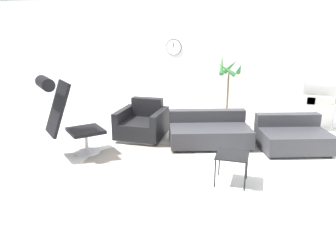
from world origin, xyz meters
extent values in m
plane|color=silver|center=(0.00, 0.00, 0.00)|extent=(12.00, 12.00, 0.00)
cube|color=white|center=(0.00, 2.77, 1.40)|extent=(12.00, 0.06, 2.80)
cylinder|color=black|center=(-0.41, 2.73, 1.67)|extent=(0.38, 0.01, 0.38)
cylinder|color=white|center=(-0.41, 2.73, 1.67)|extent=(0.35, 0.02, 0.35)
cube|color=black|center=(-0.41, 2.72, 1.72)|extent=(0.01, 0.01, 0.11)
cylinder|color=gray|center=(-0.05, -0.33, 0.00)|extent=(1.98, 1.98, 0.01)
cylinder|color=#BCBCC1|center=(-1.17, -0.15, 0.01)|extent=(0.62, 0.62, 0.02)
cylinder|color=#BCBCC1|center=(-1.17, -0.15, 0.19)|extent=(0.06, 0.06, 0.35)
cube|color=black|center=(-1.17, -0.15, 0.41)|extent=(0.80, 0.79, 0.06)
cube|color=black|center=(-1.45, -0.47, 0.86)|extent=(0.66, 0.65, 0.86)
cylinder|color=black|center=(-1.55, -0.58, 1.28)|extent=(0.52, 0.49, 0.20)
cube|color=silver|center=(-0.53, 0.88, 0.03)|extent=(0.73, 0.76, 0.06)
cube|color=black|center=(-0.53, 0.88, 0.21)|extent=(0.65, 0.92, 0.30)
cube|color=black|center=(-0.54, 1.24, 0.55)|extent=(0.63, 0.20, 0.38)
cube|color=black|center=(-0.16, 0.89, 0.32)|extent=(0.14, 0.91, 0.51)
cube|color=black|center=(-0.91, 0.87, 0.32)|extent=(0.14, 0.91, 0.51)
cube|color=black|center=(0.82, 0.88, 0.03)|extent=(1.50, 1.15, 0.05)
cube|color=#333338|center=(0.82, 0.88, 0.21)|extent=(1.68, 1.33, 0.31)
cube|color=#333338|center=(0.70, 1.21, 0.48)|extent=(1.45, 0.67, 0.22)
cube|color=black|center=(2.30, 1.02, 0.03)|extent=(1.25, 1.07, 0.05)
cube|color=#333338|center=(2.30, 1.02, 0.21)|extent=(1.40, 1.23, 0.31)
cube|color=#333338|center=(2.19, 1.35, 0.48)|extent=(1.18, 0.57, 0.22)
cube|color=black|center=(1.38, -0.60, 0.42)|extent=(0.44, 0.44, 0.02)
cylinder|color=black|center=(1.18, -0.80, 0.20)|extent=(0.02, 0.02, 0.41)
cylinder|color=black|center=(1.58, -0.80, 0.20)|extent=(0.02, 0.02, 0.41)
cylinder|color=black|center=(1.18, -0.40, 0.20)|extent=(0.02, 0.02, 0.41)
cylinder|color=black|center=(1.58, -0.40, 0.20)|extent=(0.02, 0.02, 0.41)
cylinder|color=brown|center=(0.96, 2.24, 0.14)|extent=(0.32, 0.32, 0.27)
cylinder|color=#382819|center=(0.96, 2.24, 0.26)|extent=(0.29, 0.29, 0.02)
cylinder|color=brown|center=(0.96, 2.24, 0.72)|extent=(0.04, 0.04, 0.89)
cone|color=#2D6B33|center=(1.18, 2.28, 1.27)|extent=(0.19, 0.50, 0.30)
cone|color=#2D6B33|center=(0.98, 2.37, 1.30)|extent=(0.35, 0.15, 0.35)
cone|color=#2D6B33|center=(0.81, 2.22, 1.35)|extent=(0.15, 0.40, 0.43)
cone|color=#2D6B33|center=(0.93, 2.05, 1.28)|extent=(0.45, 0.18, 0.31)
cylinder|color=#BCBCC1|center=(2.17, 2.58, 1.04)|extent=(0.03, 0.03, 2.08)
cube|color=silver|center=(2.68, 2.46, 0.56)|extent=(1.08, 0.28, 0.02)
cube|color=silver|center=(2.68, 2.46, 1.59)|extent=(1.08, 0.28, 0.02)
cube|color=beige|center=(2.64, 2.45, 0.65)|extent=(0.23, 0.24, 0.15)
cube|color=silver|center=(2.41, 2.45, 1.67)|extent=(0.21, 0.24, 0.13)
cube|color=#B7B2A8|center=(2.83, 2.45, 0.66)|extent=(0.47, 0.24, 0.16)
camera|label=1|loc=(1.74, -4.89, 2.10)|focal=35.00mm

